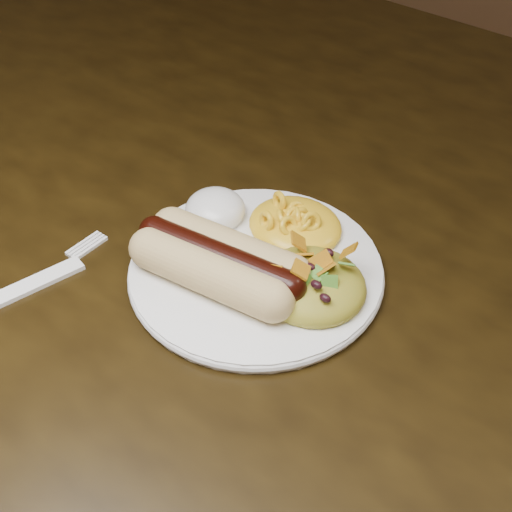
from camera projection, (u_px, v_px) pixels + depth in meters
The scene contains 7 objects.
table at pixel (322, 316), 0.65m from camera, with size 1.60×0.90×0.75m.
plate at pixel (256, 270), 0.56m from camera, with size 0.20×0.20×0.01m, color white.
hotdog at pixel (220, 261), 0.53m from camera, with size 0.12×0.08×0.03m.
mac_and_cheese at pixel (296, 215), 0.58m from camera, with size 0.08×0.07×0.03m, color gold.
sour_cream at pixel (215, 203), 0.59m from camera, with size 0.05×0.05×0.03m, color white.
taco_salad at pixel (312, 277), 0.52m from camera, with size 0.08×0.08×0.04m.
fork at pixel (22, 289), 0.55m from camera, with size 0.02×0.12×0.00m, color white.
Camera 1 is at (0.23, -0.39, 1.14)m, focal length 50.00 mm.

